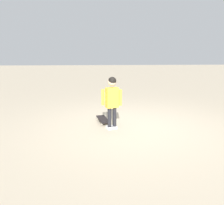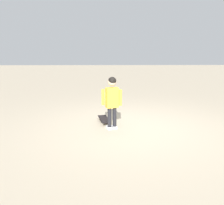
# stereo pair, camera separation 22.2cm
# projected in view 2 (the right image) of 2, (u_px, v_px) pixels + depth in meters

# --- Properties ---
(ground_plane) EXTENTS (50.00, 50.00, 0.00)m
(ground_plane) POSITION_uv_depth(u_px,v_px,m) (136.00, 128.00, 4.69)
(ground_plane) COLOR tan
(child_person) EXTENTS (0.23, 0.40, 1.06)m
(child_person) POSITION_uv_depth(u_px,v_px,m) (112.00, 97.00, 4.50)
(child_person) COLOR black
(child_person) RESTS_ON ground
(skateboard) EXTENTS (0.64, 0.31, 0.07)m
(skateboard) POSITION_uv_depth(u_px,v_px,m) (104.00, 119.00, 5.11)
(skateboard) COLOR black
(skateboard) RESTS_ON ground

